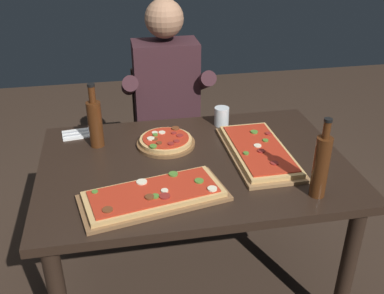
# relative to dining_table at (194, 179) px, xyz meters

# --- Properties ---
(ground_plane) EXTENTS (6.40, 6.40, 0.00)m
(ground_plane) POSITION_rel_dining_table_xyz_m (0.00, 0.00, -0.64)
(ground_plane) COLOR #38281E
(dining_table) EXTENTS (1.40, 0.96, 0.74)m
(dining_table) POSITION_rel_dining_table_xyz_m (0.00, 0.00, 0.00)
(dining_table) COLOR black
(dining_table) RESTS_ON ground_plane
(pizza_rectangular_front) EXTENTS (0.62, 0.36, 0.05)m
(pizza_rectangular_front) POSITION_rel_dining_table_xyz_m (-0.21, -0.27, 0.12)
(pizza_rectangular_front) COLOR brown
(pizza_rectangular_front) RESTS_ON dining_table
(pizza_rectangular_left) EXTENTS (0.28, 0.57, 0.05)m
(pizza_rectangular_left) POSITION_rel_dining_table_xyz_m (0.31, 0.01, 0.11)
(pizza_rectangular_left) COLOR olive
(pizza_rectangular_left) RESTS_ON dining_table
(pizza_round_far) EXTENTS (0.29, 0.29, 0.05)m
(pizza_round_far) POSITION_rel_dining_table_xyz_m (-0.11, 0.18, 0.12)
(pizza_round_far) COLOR brown
(pizza_round_far) RESTS_ON dining_table
(wine_bottle_dark) EXTENTS (0.06, 0.06, 0.34)m
(wine_bottle_dark) POSITION_rel_dining_table_xyz_m (0.44, -0.35, 0.24)
(wine_bottle_dark) COLOR #47230F
(wine_bottle_dark) RESTS_ON dining_table
(oil_bottle_amber) EXTENTS (0.07, 0.07, 0.32)m
(oil_bottle_amber) POSITION_rel_dining_table_xyz_m (-0.43, 0.24, 0.22)
(oil_bottle_amber) COLOR #47230F
(oil_bottle_amber) RESTS_ON dining_table
(tumbler_near_camera) EXTENTS (0.08, 0.08, 0.10)m
(tumbler_near_camera) POSITION_rel_dining_table_xyz_m (0.22, 0.36, 0.14)
(tumbler_near_camera) COLOR silver
(tumbler_near_camera) RESTS_ON dining_table
(napkin_cutlery_set) EXTENTS (0.19, 0.13, 0.01)m
(napkin_cutlery_set) POSITION_rel_dining_table_xyz_m (-0.52, 0.38, 0.10)
(napkin_cutlery_set) COLOR white
(napkin_cutlery_set) RESTS_ON dining_table
(diner_chair) EXTENTS (0.44, 0.44, 0.87)m
(diner_chair) POSITION_rel_dining_table_xyz_m (-0.02, 0.86, -0.16)
(diner_chair) COLOR black
(diner_chair) RESTS_ON ground_plane
(seated_diner) EXTENTS (0.53, 0.41, 1.33)m
(seated_diner) POSITION_rel_dining_table_xyz_m (-0.02, 0.74, 0.10)
(seated_diner) COLOR #23232D
(seated_diner) RESTS_ON ground_plane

